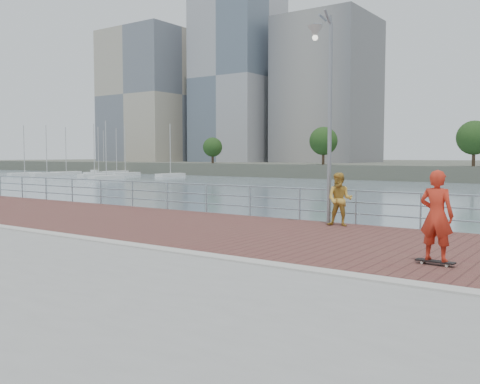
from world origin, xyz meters
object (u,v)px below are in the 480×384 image
Objects in this scene: guardrail at (327,202)px; bystander at (340,199)px; skateboarder at (436,216)px; street_lamp at (324,80)px.

bystander is (0.79, -0.73, 0.16)m from guardrail.
skateboarder is at bearing -45.98° from guardrail.
skateboarder reaches higher than guardrail.
skateboarder is (4.59, -4.10, -3.52)m from street_lamp.
skateboarder is at bearing -56.90° from bystander.
street_lamp is at bearing -37.87° from skateboarder.
street_lamp is 3.74m from bystander.
street_lamp reaches higher than bystander.
guardrail is 1.09m from bystander.
guardrail is at bearing -42.08° from skateboarder.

